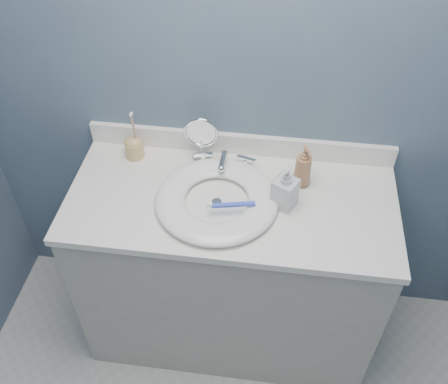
% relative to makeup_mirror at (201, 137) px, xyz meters
% --- Properties ---
extents(back_wall, '(2.20, 0.02, 2.40)m').
position_rel_makeup_mirror_xyz_m(back_wall, '(0.14, 0.07, 0.21)').
color(back_wall, '#4D5B74').
rests_on(back_wall, ground).
extents(vanity_cabinet, '(1.20, 0.55, 0.85)m').
position_rel_makeup_mirror_xyz_m(vanity_cabinet, '(0.14, -0.21, -0.56)').
color(vanity_cabinet, '#B5B2A5').
rests_on(vanity_cabinet, ground).
extents(countertop, '(1.22, 0.57, 0.03)m').
position_rel_makeup_mirror_xyz_m(countertop, '(0.14, -0.21, -0.12)').
color(countertop, white).
rests_on(countertop, vanity_cabinet).
extents(backsplash, '(1.22, 0.02, 0.09)m').
position_rel_makeup_mirror_xyz_m(backsplash, '(0.14, 0.06, -0.06)').
color(backsplash, white).
rests_on(backsplash, countertop).
extents(basin, '(0.45, 0.45, 0.04)m').
position_rel_makeup_mirror_xyz_m(basin, '(0.09, -0.24, -0.09)').
color(basin, white).
rests_on(basin, countertop).
extents(drain, '(0.04, 0.04, 0.01)m').
position_rel_makeup_mirror_xyz_m(drain, '(0.09, -0.24, -0.10)').
color(drain, silver).
rests_on(drain, countertop).
extents(faucet, '(0.25, 0.13, 0.07)m').
position_rel_makeup_mirror_xyz_m(faucet, '(0.09, -0.04, -0.08)').
color(faucet, silver).
rests_on(faucet, countertop).
extents(makeup_mirror, '(0.13, 0.08, 0.20)m').
position_rel_makeup_mirror_xyz_m(makeup_mirror, '(0.00, 0.00, 0.00)').
color(makeup_mirror, silver).
rests_on(makeup_mirror, countertop).
extents(soap_bottle_amber, '(0.09, 0.09, 0.18)m').
position_rel_makeup_mirror_xyz_m(soap_bottle_amber, '(0.40, -0.09, -0.02)').
color(soap_bottle_amber, '#A26E49').
rests_on(soap_bottle_amber, countertop).
extents(soap_bottle_clear, '(0.11, 0.11, 0.17)m').
position_rel_makeup_mirror_xyz_m(soap_bottle_clear, '(0.34, -0.21, -0.02)').
color(soap_bottle_clear, silver).
rests_on(soap_bottle_clear, countertop).
extents(toothbrush_holder, '(0.07, 0.07, 0.21)m').
position_rel_makeup_mirror_xyz_m(toothbrush_holder, '(-0.27, -0.02, -0.06)').
color(toothbrush_holder, tan).
rests_on(toothbrush_holder, countertop).
extents(toothbrush_lying, '(0.17, 0.05, 0.02)m').
position_rel_makeup_mirror_xyz_m(toothbrush_lying, '(0.15, -0.28, -0.06)').
color(toothbrush_lying, blue).
rests_on(toothbrush_lying, basin).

